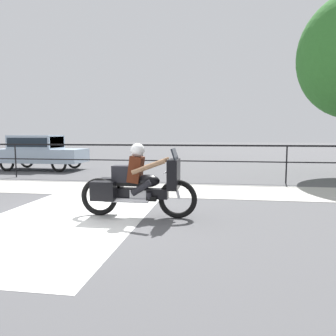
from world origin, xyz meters
TOP-DOWN VIEW (x-y plane):
  - ground_plane at (0.00, 0.00)m, footprint 120.00×120.00m
  - sidewalk_band at (0.00, 3.40)m, footprint 44.00×2.40m
  - crosswalk_band at (-0.28, -0.20)m, footprint 3.11×6.00m
  - fence_railing at (0.00, 5.44)m, footprint 36.00×0.05m
  - motorcycle at (1.12, 0.14)m, footprint 2.44×0.76m
  - parked_car at (-5.59, 8.05)m, footprint 4.08×1.72m

SIDE VIEW (x-z plane):
  - ground_plane at x=0.00m, z-range 0.00..0.00m
  - crosswalk_band at x=-0.28m, z-range 0.00..0.01m
  - sidewalk_band at x=0.00m, z-range 0.00..0.01m
  - motorcycle at x=1.12m, z-range -0.08..1.44m
  - parked_car at x=-5.59m, z-range 0.12..1.76m
  - fence_railing at x=0.00m, z-range 0.38..1.70m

